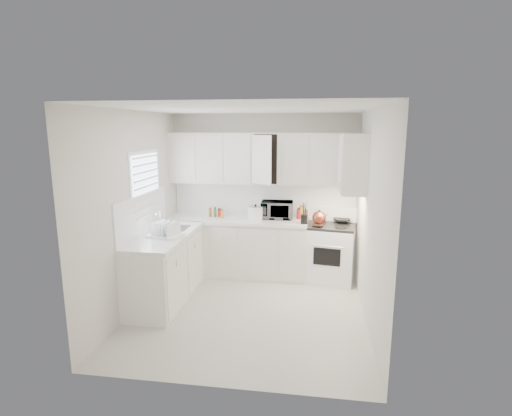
% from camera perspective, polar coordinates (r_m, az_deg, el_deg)
% --- Properties ---
extents(floor, '(3.20, 3.20, 0.00)m').
position_cam_1_polar(floor, '(5.43, -1.11, -14.52)').
color(floor, beige).
rests_on(floor, ground).
extents(ceiling, '(3.20, 3.20, 0.00)m').
position_cam_1_polar(ceiling, '(4.89, -1.23, 14.03)').
color(ceiling, white).
rests_on(ceiling, ground).
extents(wall_back, '(3.00, 0.00, 3.00)m').
position_cam_1_polar(wall_back, '(6.56, 1.15, 1.97)').
color(wall_back, beige).
rests_on(wall_back, ground).
extents(wall_front, '(3.00, 0.00, 3.00)m').
position_cam_1_polar(wall_front, '(3.49, -5.54, -6.62)').
color(wall_front, beige).
rests_on(wall_front, ground).
extents(wall_left, '(0.00, 3.20, 3.20)m').
position_cam_1_polar(wall_left, '(5.45, -16.91, -0.47)').
color(wall_left, beige).
rests_on(wall_left, ground).
extents(wall_right, '(0.00, 3.20, 3.20)m').
position_cam_1_polar(wall_right, '(4.99, 16.10, -1.51)').
color(wall_right, beige).
rests_on(wall_right, ground).
extents(window_blinds, '(0.06, 0.96, 1.06)m').
position_cam_1_polar(window_blinds, '(5.71, -15.39, 2.69)').
color(window_blinds, white).
rests_on(window_blinds, wall_left).
extents(lower_cabinets_back, '(2.22, 0.60, 0.90)m').
position_cam_1_polar(lower_cabinets_back, '(6.53, -2.63, -5.76)').
color(lower_cabinets_back, beige).
rests_on(lower_cabinets_back, floor).
extents(lower_cabinets_left, '(0.60, 1.60, 0.90)m').
position_cam_1_polar(lower_cabinets_left, '(5.74, -12.82, -8.49)').
color(lower_cabinets_left, beige).
rests_on(lower_cabinets_left, floor).
extents(countertop_back, '(2.24, 0.64, 0.05)m').
position_cam_1_polar(countertop_back, '(6.39, -2.69, -1.72)').
color(countertop_back, silver).
rests_on(countertop_back, lower_cabinets_back).
extents(countertop_left, '(0.64, 1.62, 0.05)m').
position_cam_1_polar(countertop_left, '(5.59, -12.94, -3.92)').
color(countertop_left, silver).
rests_on(countertop_left, lower_cabinets_left).
extents(backsplash_back, '(2.98, 0.02, 0.55)m').
position_cam_1_polar(backsplash_back, '(6.56, 1.13, 1.31)').
color(backsplash_back, silver).
rests_on(backsplash_back, wall_back).
extents(backsplash_left, '(0.02, 1.60, 0.55)m').
position_cam_1_polar(backsplash_left, '(5.64, -15.92, -0.81)').
color(backsplash_left, silver).
rests_on(backsplash_left, wall_left).
extents(upper_cabinets_back, '(3.00, 0.33, 0.80)m').
position_cam_1_polar(upper_cabinets_back, '(6.37, 0.96, 3.51)').
color(upper_cabinets_back, beige).
rests_on(upper_cabinets_back, wall_back).
extents(upper_cabinets_right, '(0.33, 0.90, 0.80)m').
position_cam_1_polar(upper_cabinets_right, '(5.73, 13.52, 2.30)').
color(upper_cabinets_right, beige).
rests_on(upper_cabinets_right, wall_right).
extents(sink, '(0.42, 0.38, 0.30)m').
position_cam_1_polar(sink, '(5.88, -11.78, -1.67)').
color(sink, gray).
rests_on(sink, countertop_left).
extents(stove, '(0.84, 0.73, 1.15)m').
position_cam_1_polar(stove, '(6.36, 10.52, -5.24)').
color(stove, white).
rests_on(stove, floor).
extents(tea_kettle, '(0.30, 0.27, 0.24)m').
position_cam_1_polar(tea_kettle, '(6.07, 9.04, -1.25)').
color(tea_kettle, '#9B342A').
rests_on(tea_kettle, stove).
extents(frying_pan, '(0.42, 0.52, 0.04)m').
position_cam_1_polar(frying_pan, '(6.42, 12.20, -1.54)').
color(frying_pan, black).
rests_on(frying_pan, stove).
extents(microwave, '(0.50, 0.28, 0.34)m').
position_cam_1_polar(microwave, '(6.37, 3.02, 0.00)').
color(microwave, gray).
rests_on(microwave, countertop_back).
extents(rice_cooker, '(0.26, 0.26, 0.24)m').
position_cam_1_polar(rice_cooker, '(6.30, -0.07, -0.55)').
color(rice_cooker, white).
rests_on(rice_cooker, countertop_back).
extents(paper_towel, '(0.12, 0.12, 0.27)m').
position_cam_1_polar(paper_towel, '(6.52, 0.93, -0.00)').
color(paper_towel, white).
rests_on(paper_towel, countertop_back).
extents(utensil_crock, '(0.11, 0.11, 0.34)m').
position_cam_1_polar(utensil_crock, '(6.03, 6.93, -0.70)').
color(utensil_crock, black).
rests_on(utensil_crock, countertop_back).
extents(dish_rack, '(0.50, 0.43, 0.23)m').
position_cam_1_polar(dish_rack, '(5.42, -12.89, -2.85)').
color(dish_rack, white).
rests_on(dish_rack, countertop_left).
extents(spice_left_0, '(0.06, 0.06, 0.13)m').
position_cam_1_polar(spice_left_0, '(6.60, -6.41, -0.56)').
color(spice_left_0, brown).
rests_on(spice_left_0, countertop_back).
extents(spice_left_1, '(0.06, 0.06, 0.13)m').
position_cam_1_polar(spice_left_1, '(6.49, -5.97, -0.74)').
color(spice_left_1, '#2E6A23').
rests_on(spice_left_1, countertop_back).
extents(spice_left_2, '(0.06, 0.06, 0.13)m').
position_cam_1_polar(spice_left_2, '(6.56, -5.14, -0.60)').
color(spice_left_2, red).
rests_on(spice_left_2, countertop_back).
extents(spice_left_3, '(0.06, 0.06, 0.13)m').
position_cam_1_polar(spice_left_3, '(6.46, -4.68, -0.79)').
color(spice_left_3, gold).
rests_on(spice_left_3, countertop_back).
extents(sauce_right_0, '(0.06, 0.06, 0.19)m').
position_cam_1_polar(sauce_right_0, '(6.42, 6.12, -0.61)').
color(sauce_right_0, red).
rests_on(sauce_right_0, countertop_back).
extents(sauce_right_1, '(0.06, 0.06, 0.19)m').
position_cam_1_polar(sauce_right_1, '(6.36, 6.59, -0.74)').
color(sauce_right_1, gold).
rests_on(sauce_right_1, countertop_back).
extents(sauce_right_2, '(0.06, 0.06, 0.19)m').
position_cam_1_polar(sauce_right_2, '(6.42, 7.10, -0.64)').
color(sauce_right_2, '#5F291B').
rests_on(sauce_right_2, countertop_back).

